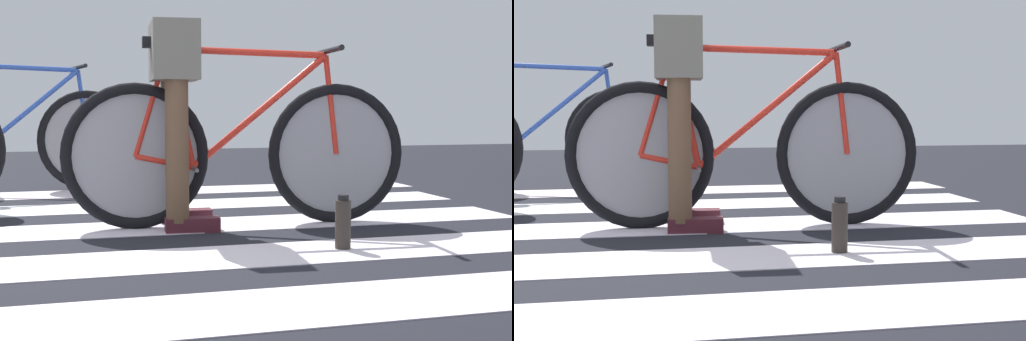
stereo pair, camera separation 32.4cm
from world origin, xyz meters
The scene contains 6 objects.
ground centered at (0.00, 0.00, 0.01)m, with size 18.00×14.00×0.02m.
crosswalk_markings centered at (-0.02, -0.27, 0.02)m, with size 5.48×5.01×0.00m.
bicycle_1_of_3 centered at (0.97, 0.45, 0.41)m, with size 1.74×0.52×0.93m.
cyclist_1_of_3 centered at (0.66, 0.47, 0.67)m, with size 0.34×0.43×1.00m.
bicycle_3_of_3 centered at (-0.19, 2.22, 0.41)m, with size 1.72×0.54×0.93m.
water_bottle centered at (1.25, -0.26, 0.13)m, with size 0.07×0.07×0.23m.
Camera 1 is at (0.09, -3.03, 0.62)m, focal length 50.45 mm.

